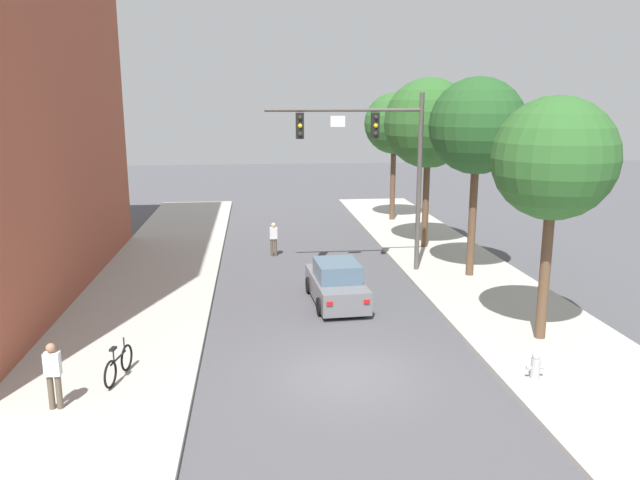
{
  "coord_description": "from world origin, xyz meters",
  "views": [
    {
      "loc": [
        -2.36,
        -15.33,
        7.2
      ],
      "look_at": [
        0.16,
        7.87,
        2.0
      ],
      "focal_mm": 34.4,
      "sensor_mm": 36.0,
      "label": 1
    }
  ],
  "objects_px": {
    "car_lead_grey": "(336,284)",
    "street_tree_third": "(429,123)",
    "street_tree_farthest": "(394,124)",
    "street_tree_nearest": "(554,159)",
    "bicycle_leaning": "(119,365)",
    "pedestrian_crossing_road": "(274,238)",
    "street_tree_second": "(477,127)",
    "fire_hydrant": "(535,366)",
    "traffic_signal_mast": "(377,150)",
    "pedestrian_sidewalk_left_walker": "(53,373)"
  },
  "relations": [
    {
      "from": "car_lead_grey",
      "to": "street_tree_third",
      "type": "height_order",
      "value": "street_tree_third"
    },
    {
      "from": "street_tree_farthest",
      "to": "street_tree_nearest",
      "type": "bearing_deg",
      "value": -89.61
    },
    {
      "from": "bicycle_leaning",
      "to": "street_tree_farthest",
      "type": "height_order",
      "value": "street_tree_farthest"
    },
    {
      "from": "pedestrian_crossing_road",
      "to": "street_tree_second",
      "type": "bearing_deg",
      "value": -30.48
    },
    {
      "from": "pedestrian_crossing_road",
      "to": "street_tree_third",
      "type": "relative_size",
      "value": 0.2
    },
    {
      "from": "street_tree_third",
      "to": "street_tree_second",
      "type": "bearing_deg",
      "value": -84.91
    },
    {
      "from": "fire_hydrant",
      "to": "street_tree_nearest",
      "type": "relative_size",
      "value": 0.1
    },
    {
      "from": "traffic_signal_mast",
      "to": "pedestrian_sidewalk_left_walker",
      "type": "distance_m",
      "value": 15.62
    },
    {
      "from": "pedestrian_sidewalk_left_walker",
      "to": "street_tree_nearest",
      "type": "bearing_deg",
      "value": 12.92
    },
    {
      "from": "street_tree_nearest",
      "to": "pedestrian_crossing_road",
      "type": "bearing_deg",
      "value": 123.24
    },
    {
      "from": "bicycle_leaning",
      "to": "street_tree_third",
      "type": "height_order",
      "value": "street_tree_third"
    },
    {
      "from": "car_lead_grey",
      "to": "pedestrian_sidewalk_left_walker",
      "type": "relative_size",
      "value": 2.64
    },
    {
      "from": "car_lead_grey",
      "to": "street_tree_second",
      "type": "bearing_deg",
      "value": 23.7
    },
    {
      "from": "street_tree_nearest",
      "to": "street_tree_third",
      "type": "xyz_separation_m",
      "value": [
        -0.18,
        12.44,
        0.64
      ]
    },
    {
      "from": "street_tree_nearest",
      "to": "street_tree_second",
      "type": "relative_size",
      "value": 0.9
    },
    {
      "from": "traffic_signal_mast",
      "to": "street_tree_farthest",
      "type": "distance_m",
      "value": 12.25
    },
    {
      "from": "bicycle_leaning",
      "to": "street_tree_second",
      "type": "distance_m",
      "value": 16.36
    },
    {
      "from": "traffic_signal_mast",
      "to": "pedestrian_sidewalk_left_walker",
      "type": "relative_size",
      "value": 4.57
    },
    {
      "from": "street_tree_third",
      "to": "pedestrian_crossing_road",
      "type": "bearing_deg",
      "value": -175.78
    },
    {
      "from": "pedestrian_sidewalk_left_walker",
      "to": "pedestrian_crossing_road",
      "type": "xyz_separation_m",
      "value": [
        5.66,
        14.96,
        -0.15
      ]
    },
    {
      "from": "car_lead_grey",
      "to": "street_tree_second",
      "type": "relative_size",
      "value": 0.53
    },
    {
      "from": "car_lead_grey",
      "to": "bicycle_leaning",
      "type": "xyz_separation_m",
      "value": [
        -6.56,
        -6.06,
        -0.18
      ]
    },
    {
      "from": "traffic_signal_mast",
      "to": "bicycle_leaning",
      "type": "xyz_separation_m",
      "value": [
        -8.73,
        -9.82,
        -4.8
      ]
    },
    {
      "from": "street_tree_third",
      "to": "car_lead_grey",
      "type": "bearing_deg",
      "value": -124.89
    },
    {
      "from": "pedestrian_sidewalk_left_walker",
      "to": "fire_hydrant",
      "type": "relative_size",
      "value": 2.28
    },
    {
      "from": "street_tree_nearest",
      "to": "street_tree_farthest",
      "type": "distance_m",
      "value": 19.98
    },
    {
      "from": "fire_hydrant",
      "to": "street_tree_second",
      "type": "relative_size",
      "value": 0.09
    },
    {
      "from": "car_lead_grey",
      "to": "pedestrian_crossing_road",
      "type": "relative_size",
      "value": 2.64
    },
    {
      "from": "pedestrian_crossing_road",
      "to": "street_tree_farthest",
      "type": "distance_m",
      "value": 12.25
    },
    {
      "from": "car_lead_grey",
      "to": "fire_hydrant",
      "type": "xyz_separation_m",
      "value": [
        4.28,
        -7.22,
        -0.22
      ]
    },
    {
      "from": "car_lead_grey",
      "to": "street_tree_third",
      "type": "xyz_separation_m",
      "value": [
        5.55,
        7.96,
        5.55
      ]
    },
    {
      "from": "fire_hydrant",
      "to": "street_tree_nearest",
      "type": "bearing_deg",
      "value": 62.16
    },
    {
      "from": "street_tree_second",
      "to": "fire_hydrant",
      "type": "bearing_deg",
      "value": -100.02
    },
    {
      "from": "fire_hydrant",
      "to": "street_tree_second",
      "type": "height_order",
      "value": "street_tree_second"
    },
    {
      "from": "street_tree_farthest",
      "to": "pedestrian_crossing_road",
      "type": "bearing_deg",
      "value": -133.37
    },
    {
      "from": "traffic_signal_mast",
      "to": "fire_hydrant",
      "type": "height_order",
      "value": "traffic_signal_mast"
    },
    {
      "from": "car_lead_grey",
      "to": "bicycle_leaning",
      "type": "height_order",
      "value": "car_lead_grey"
    },
    {
      "from": "pedestrian_sidewalk_left_walker",
      "to": "street_tree_farthest",
      "type": "relative_size",
      "value": 0.21
    },
    {
      "from": "bicycle_leaning",
      "to": "street_tree_second",
      "type": "xyz_separation_m",
      "value": [
        12.59,
        8.71,
        5.77
      ]
    },
    {
      "from": "street_tree_third",
      "to": "street_tree_farthest",
      "type": "bearing_deg",
      "value": 89.65
    },
    {
      "from": "pedestrian_crossing_road",
      "to": "street_tree_nearest",
      "type": "bearing_deg",
      "value": -56.76
    },
    {
      "from": "car_lead_grey",
      "to": "fire_hydrant",
      "type": "distance_m",
      "value": 8.4
    },
    {
      "from": "street_tree_second",
      "to": "pedestrian_crossing_road",
      "type": "bearing_deg",
      "value": 149.52
    },
    {
      "from": "traffic_signal_mast",
      "to": "pedestrian_sidewalk_left_walker",
      "type": "xyz_separation_m",
      "value": [
        -9.88,
        -11.31,
        -4.28
      ]
    },
    {
      "from": "fire_hydrant",
      "to": "street_tree_farthest",
      "type": "xyz_separation_m",
      "value": [
        1.32,
        22.72,
        5.5
      ]
    },
    {
      "from": "traffic_signal_mast",
      "to": "pedestrian_crossing_road",
      "type": "height_order",
      "value": "traffic_signal_mast"
    },
    {
      "from": "traffic_signal_mast",
      "to": "street_tree_second",
      "type": "xyz_separation_m",
      "value": [
        3.85,
        -1.11,
        0.96
      ]
    },
    {
      "from": "bicycle_leaning",
      "to": "fire_hydrant",
      "type": "height_order",
      "value": "bicycle_leaning"
    },
    {
      "from": "street_tree_nearest",
      "to": "street_tree_farthest",
      "type": "height_order",
      "value": "street_tree_farthest"
    },
    {
      "from": "traffic_signal_mast",
      "to": "car_lead_grey",
      "type": "height_order",
      "value": "traffic_signal_mast"
    }
  ]
}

